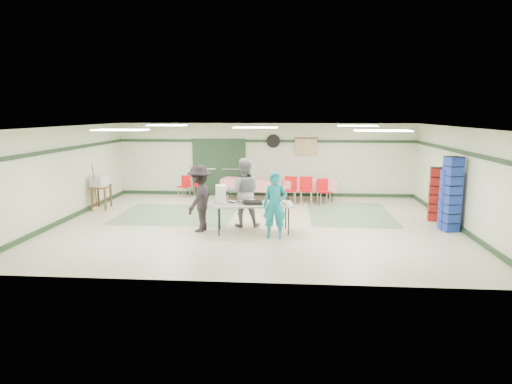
# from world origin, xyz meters

# --- Properties ---
(floor) EXTENTS (11.00, 11.00, 0.00)m
(floor) POSITION_xyz_m (0.00, 0.00, 0.00)
(floor) COLOR beige
(floor) RESTS_ON ground
(ceiling) EXTENTS (11.00, 11.00, 0.00)m
(ceiling) POSITION_xyz_m (0.00, 0.00, 2.70)
(ceiling) COLOR white
(ceiling) RESTS_ON wall_back
(wall_back) EXTENTS (11.00, 0.00, 11.00)m
(wall_back) POSITION_xyz_m (0.00, 4.50, 1.35)
(wall_back) COLOR beige
(wall_back) RESTS_ON floor
(wall_front) EXTENTS (11.00, 0.00, 11.00)m
(wall_front) POSITION_xyz_m (0.00, -4.50, 1.35)
(wall_front) COLOR beige
(wall_front) RESTS_ON floor
(wall_left) EXTENTS (0.00, 9.00, 9.00)m
(wall_left) POSITION_xyz_m (-5.50, 0.00, 1.35)
(wall_left) COLOR beige
(wall_left) RESTS_ON floor
(wall_right) EXTENTS (0.00, 9.00, 9.00)m
(wall_right) POSITION_xyz_m (5.50, 0.00, 1.35)
(wall_right) COLOR beige
(wall_right) RESTS_ON floor
(trim_back) EXTENTS (11.00, 0.06, 0.10)m
(trim_back) POSITION_xyz_m (0.00, 4.47, 2.05)
(trim_back) COLOR #1C341F
(trim_back) RESTS_ON wall_back
(baseboard_back) EXTENTS (11.00, 0.06, 0.12)m
(baseboard_back) POSITION_xyz_m (0.00, 4.47, 0.06)
(baseboard_back) COLOR #1C341F
(baseboard_back) RESTS_ON floor
(trim_left) EXTENTS (0.06, 9.00, 0.10)m
(trim_left) POSITION_xyz_m (-5.47, 0.00, 2.05)
(trim_left) COLOR #1C341F
(trim_left) RESTS_ON wall_back
(baseboard_left) EXTENTS (0.06, 9.00, 0.12)m
(baseboard_left) POSITION_xyz_m (-5.47, 0.00, 0.06)
(baseboard_left) COLOR #1C341F
(baseboard_left) RESTS_ON floor
(trim_right) EXTENTS (0.06, 9.00, 0.10)m
(trim_right) POSITION_xyz_m (5.47, 0.00, 2.05)
(trim_right) COLOR #1C341F
(trim_right) RESTS_ON wall_back
(baseboard_right) EXTENTS (0.06, 9.00, 0.12)m
(baseboard_right) POSITION_xyz_m (5.47, 0.00, 0.06)
(baseboard_right) COLOR #1C341F
(baseboard_right) RESTS_ON floor
(green_patch_a) EXTENTS (3.50, 3.00, 0.01)m
(green_patch_a) POSITION_xyz_m (-2.50, 1.00, 0.00)
(green_patch_a) COLOR slate
(green_patch_a) RESTS_ON floor
(green_patch_b) EXTENTS (2.50, 3.50, 0.01)m
(green_patch_b) POSITION_xyz_m (2.80, 1.50, 0.00)
(green_patch_b) COLOR slate
(green_patch_b) RESTS_ON floor
(double_door_left) EXTENTS (0.90, 0.06, 2.10)m
(double_door_left) POSITION_xyz_m (-2.20, 4.44, 1.05)
(double_door_left) COLOR gray
(double_door_left) RESTS_ON floor
(double_door_right) EXTENTS (0.90, 0.06, 2.10)m
(double_door_right) POSITION_xyz_m (-1.25, 4.44, 1.05)
(double_door_right) COLOR gray
(double_door_right) RESTS_ON floor
(door_frame) EXTENTS (2.00, 0.03, 2.15)m
(door_frame) POSITION_xyz_m (-1.73, 4.42, 1.05)
(door_frame) COLOR #1C341F
(door_frame) RESTS_ON floor
(wall_fan) EXTENTS (0.50, 0.10, 0.50)m
(wall_fan) POSITION_xyz_m (0.30, 4.44, 2.05)
(wall_fan) COLOR black
(wall_fan) RESTS_ON wall_back
(scroll_banner) EXTENTS (0.80, 0.02, 0.60)m
(scroll_banner) POSITION_xyz_m (1.50, 4.44, 1.85)
(scroll_banner) COLOR tan
(scroll_banner) RESTS_ON wall_back
(serving_table) EXTENTS (2.12, 1.07, 0.76)m
(serving_table) POSITION_xyz_m (0.02, -0.93, 0.72)
(serving_table) COLOR #9C9D98
(serving_table) RESTS_ON floor
(sheet_tray_right) EXTENTS (0.57, 0.46, 0.02)m
(sheet_tray_right) POSITION_xyz_m (0.64, -1.01, 0.77)
(sheet_tray_right) COLOR silver
(sheet_tray_right) RESTS_ON serving_table
(sheet_tray_mid) EXTENTS (0.60, 0.49, 0.02)m
(sheet_tray_mid) POSITION_xyz_m (-0.14, -0.82, 0.77)
(sheet_tray_mid) COLOR silver
(sheet_tray_mid) RESTS_ON serving_table
(sheet_tray_left) EXTENTS (0.64, 0.51, 0.02)m
(sheet_tray_left) POSITION_xyz_m (-0.48, -1.05, 0.77)
(sheet_tray_left) COLOR silver
(sheet_tray_left) RESTS_ON serving_table
(baking_pan) EXTENTS (0.55, 0.38, 0.08)m
(baking_pan) POSITION_xyz_m (0.00, -1.00, 0.80)
(baking_pan) COLOR black
(baking_pan) RESTS_ON serving_table
(foam_box_stack) EXTENTS (0.28, 0.26, 0.47)m
(foam_box_stack) POSITION_xyz_m (-0.84, -0.89, 1.00)
(foam_box_stack) COLOR white
(foam_box_stack) RESTS_ON serving_table
(volunteer_teal) EXTENTS (0.63, 0.44, 1.66)m
(volunteer_teal) POSITION_xyz_m (0.60, -1.44, 0.83)
(volunteer_teal) COLOR teal
(volunteer_teal) RESTS_ON floor
(volunteer_grey) EXTENTS (0.95, 0.77, 1.87)m
(volunteer_grey) POSITION_xyz_m (-0.30, -0.29, 0.94)
(volunteer_grey) COLOR gray
(volunteer_grey) RESTS_ON floor
(volunteer_dark) EXTENTS (0.85, 1.23, 1.75)m
(volunteer_dark) POSITION_xyz_m (-1.40, -0.90, 0.88)
(volunteer_dark) COLOR black
(volunteer_dark) RESTS_ON floor
(dining_table_a) EXTENTS (1.93, 1.01, 0.77)m
(dining_table_a) POSITION_xyz_m (1.62, 3.60, 0.57)
(dining_table_a) COLOR red
(dining_table_a) RESTS_ON floor
(dining_table_b) EXTENTS (1.88, 1.03, 0.77)m
(dining_table_b) POSITION_xyz_m (-0.58, 3.60, 0.57)
(dining_table_b) COLOR red
(dining_table_b) RESTS_ON floor
(chair_a) EXTENTS (0.45, 0.45, 0.92)m
(chair_a) POSITION_xyz_m (1.49, 3.04, 0.57)
(chair_a) COLOR red
(chair_a) RESTS_ON floor
(chair_b) EXTENTS (0.48, 0.48, 0.92)m
(chair_b) POSITION_xyz_m (0.95, 3.04, 0.57)
(chair_b) COLOR red
(chair_b) RESTS_ON floor
(chair_c) EXTENTS (0.48, 0.48, 0.85)m
(chair_c) POSITION_xyz_m (2.07, 3.03, 0.52)
(chair_c) COLOR red
(chair_c) RESTS_ON floor
(chair_d) EXTENTS (0.50, 0.50, 0.88)m
(chair_d) POSITION_xyz_m (-0.67, 3.03, 0.54)
(chair_d) COLOR red
(chair_d) RESTS_ON floor
(chair_loose_a) EXTENTS (0.54, 0.54, 0.82)m
(chair_loose_a) POSITION_xyz_m (-2.44, 4.06, 0.50)
(chair_loose_a) COLOR red
(chair_loose_a) RESTS_ON floor
(chair_loose_b) EXTENTS (0.47, 0.47, 0.80)m
(chair_loose_b) POSITION_xyz_m (-2.92, 3.87, 0.49)
(chair_loose_b) COLOR red
(chair_loose_b) RESTS_ON floor
(crate_stack_blue_a) EXTENTS (0.44, 0.44, 1.61)m
(crate_stack_blue_a) POSITION_xyz_m (5.15, -0.21, 0.80)
(crate_stack_blue_a) COLOR #1B32A5
(crate_stack_blue_a) RESTS_ON floor
(crate_stack_red) EXTENTS (0.47, 0.47, 1.54)m
(crate_stack_red) POSITION_xyz_m (5.15, 0.84, 0.77)
(crate_stack_red) COLOR maroon
(crate_stack_red) RESTS_ON floor
(crate_stack_blue_b) EXTENTS (0.46, 0.46, 1.97)m
(crate_stack_blue_b) POSITION_xyz_m (5.15, -0.40, 0.99)
(crate_stack_blue_b) COLOR #1B32A5
(crate_stack_blue_b) RESTS_ON floor
(printer_table) EXTENTS (0.59, 0.84, 0.74)m
(printer_table) POSITION_xyz_m (-5.15, 1.67, 0.62)
(printer_table) COLOR brown
(printer_table) RESTS_ON floor
(office_printer) EXTENTS (0.52, 0.48, 0.35)m
(office_printer) POSITION_xyz_m (-5.15, 1.52, 0.92)
(office_printer) COLOR #B5B5B0
(office_printer) RESTS_ON printer_table
(broom) EXTENTS (0.07, 0.24, 1.49)m
(broom) POSITION_xyz_m (-5.23, 1.38, 0.78)
(broom) COLOR brown
(broom) RESTS_ON floor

